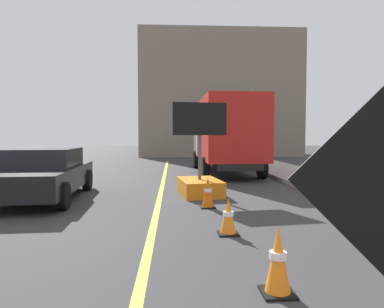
% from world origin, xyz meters
% --- Properties ---
extents(lane_center_stripe, '(0.14, 36.00, 0.01)m').
position_xyz_m(lane_center_stripe, '(0.00, 6.00, 0.00)').
color(lane_center_stripe, yellow).
rests_on(lane_center_stripe, ground).
extents(arrow_board_trailer, '(1.60, 1.93, 2.70)m').
position_xyz_m(arrow_board_trailer, '(1.16, 10.58, 0.48)').
color(arrow_board_trailer, orange).
rests_on(arrow_board_trailer, ground).
extents(box_truck, '(2.66, 7.21, 3.34)m').
position_xyz_m(box_truck, '(2.81, 16.23, 1.81)').
color(box_truck, black).
rests_on(box_truck, ground).
extents(pickup_car, '(2.27, 4.59, 1.38)m').
position_xyz_m(pickup_car, '(-3.19, 10.11, 0.70)').
color(pickup_car, black).
rests_on(pickup_car, ground).
extents(highway_guide_sign, '(2.79, 0.25, 5.00)m').
position_xyz_m(highway_guide_sign, '(5.23, 25.01, 3.42)').
color(highway_guide_sign, gray).
rests_on(highway_guide_sign, ground).
extents(far_building_block, '(13.43, 8.59, 10.35)m').
position_xyz_m(far_building_block, '(4.36, 32.37, 5.18)').
color(far_building_block, gray).
rests_on(far_building_block, ground).
extents(traffic_cone_near_sign, '(0.36, 0.36, 0.76)m').
position_xyz_m(traffic_cone_near_sign, '(1.52, 4.10, 0.37)').
color(traffic_cone_near_sign, black).
rests_on(traffic_cone_near_sign, ground).
extents(traffic_cone_mid_lane, '(0.36, 0.36, 0.64)m').
position_xyz_m(traffic_cone_mid_lane, '(1.34, 6.42, 0.32)').
color(traffic_cone_mid_lane, black).
rests_on(traffic_cone_mid_lane, ground).
extents(traffic_cone_far_lane, '(0.36, 0.36, 0.75)m').
position_xyz_m(traffic_cone_far_lane, '(1.22, 8.71, 0.37)').
color(traffic_cone_far_lane, black).
rests_on(traffic_cone_far_lane, ground).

